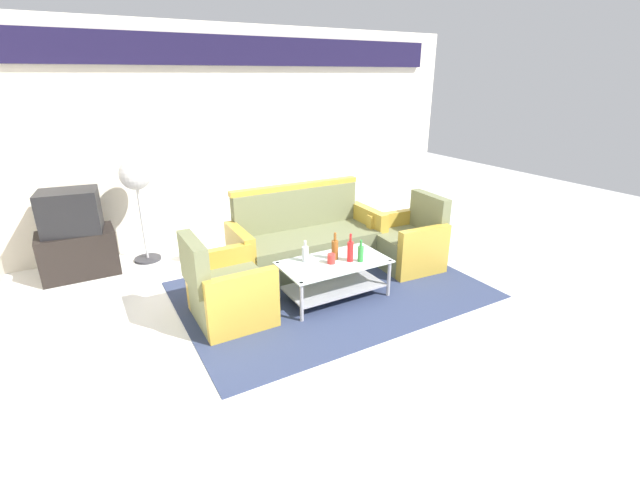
% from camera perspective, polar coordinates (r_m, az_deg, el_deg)
% --- Properties ---
extents(ground_plane, '(14.00, 14.00, 0.00)m').
position_cam_1_polar(ground_plane, '(4.27, 7.82, -10.22)').
color(ground_plane, white).
extents(wall_back, '(6.52, 0.19, 2.80)m').
position_cam_1_polar(wall_back, '(6.38, -8.77, 14.19)').
color(wall_back, silver).
rests_on(wall_back, ground).
extents(rug, '(3.12, 2.15, 0.01)m').
position_cam_1_polar(rug, '(4.76, 1.42, -6.49)').
color(rug, '#2D3856').
rests_on(rug, ground).
extents(couch, '(1.81, 0.77, 0.96)m').
position_cam_1_polar(couch, '(5.21, -1.75, -0.28)').
color(couch, '#6B704C').
rests_on(couch, rug).
extents(armchair_left, '(0.70, 0.76, 0.85)m').
position_cam_1_polar(armchair_left, '(4.20, -12.04, -6.59)').
color(armchair_left, '#6B704C').
rests_on(armchair_left, rug).
extents(armchair_right, '(0.75, 0.80, 0.85)m').
position_cam_1_polar(armchair_right, '(5.35, 11.47, -0.43)').
color(armchair_right, '#6B704C').
rests_on(armchair_right, rug).
extents(coffee_table, '(1.10, 0.60, 0.40)m').
position_cam_1_polar(coffee_table, '(4.50, 1.82, -4.44)').
color(coffee_table, silver).
rests_on(coffee_table, rug).
extents(bottle_green, '(0.06, 0.06, 0.23)m').
position_cam_1_polar(bottle_green, '(4.43, 5.32, -1.74)').
color(bottle_green, '#2D8C38').
rests_on(bottle_green, coffee_table).
extents(bottle_red, '(0.06, 0.06, 0.30)m').
position_cam_1_polar(bottle_red, '(4.41, 3.97, -1.42)').
color(bottle_red, red).
rests_on(bottle_red, coffee_table).
extents(bottle_brown, '(0.07, 0.07, 0.29)m').
position_cam_1_polar(bottle_brown, '(4.46, 1.95, -1.20)').
color(bottle_brown, brown).
rests_on(bottle_brown, coffee_table).
extents(bottle_clear, '(0.07, 0.07, 0.22)m').
position_cam_1_polar(bottle_clear, '(4.42, -1.95, -1.74)').
color(bottle_clear, silver).
rests_on(bottle_clear, coffee_table).
extents(cup, '(0.08, 0.08, 0.10)m').
position_cam_1_polar(cup, '(4.38, 1.49, -2.44)').
color(cup, red).
rests_on(cup, coffee_table).
extents(tv_stand, '(0.80, 0.50, 0.52)m').
position_cam_1_polar(tv_stand, '(5.75, -28.94, -1.51)').
color(tv_stand, black).
rests_on(tv_stand, ground).
extents(television, '(0.66, 0.52, 0.48)m').
position_cam_1_polar(television, '(5.60, -29.82, 3.24)').
color(television, black).
rests_on(television, tv_stand).
extents(pedestal_fan, '(0.36, 0.36, 1.27)m').
position_cam_1_polar(pedestal_fan, '(5.62, -22.88, 7.12)').
color(pedestal_fan, '#2D2D33').
rests_on(pedestal_fan, ground).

